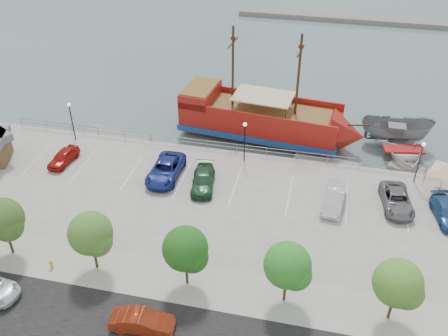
# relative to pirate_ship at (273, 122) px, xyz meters

# --- Properties ---
(ground) EXTENTS (160.00, 160.00, 0.00)m
(ground) POSITION_rel_pirate_ship_xyz_m (-1.92, -12.87, -2.10)
(ground) COLOR #4E6163
(sidewalk) EXTENTS (100.00, 4.00, 0.05)m
(sidewalk) POSITION_rel_pirate_ship_xyz_m (-1.92, -22.87, -1.08)
(sidewalk) COLOR #A19F93
(sidewalk) RESTS_ON land_slab
(seawall_railing) EXTENTS (50.00, 0.06, 1.00)m
(seawall_railing) POSITION_rel_pirate_ship_xyz_m (-1.92, -5.07, -0.57)
(seawall_railing) COLOR slate
(seawall_railing) RESTS_ON land_slab
(far_shore) EXTENTS (40.00, 3.00, 0.80)m
(far_shore) POSITION_rel_pirate_ship_xyz_m (8.08, 42.13, -1.70)
(far_shore) COLOR gray
(far_shore) RESTS_ON ground
(pirate_ship) EXTENTS (20.08, 7.36, 12.53)m
(pirate_ship) POSITION_rel_pirate_ship_xyz_m (0.00, 0.00, 0.00)
(pirate_ship) COLOR maroon
(pirate_ship) RESTS_ON ground
(patrol_boat) EXTENTS (7.48, 3.02, 2.86)m
(patrol_boat) POSITION_rel_pirate_ship_xyz_m (12.86, 1.86, -0.67)
(patrol_boat) COLOR slate
(patrol_boat) RESTS_ON ground
(speedboat) EXTENTS (6.07, 7.68, 1.44)m
(speedboat) POSITION_rel_pirate_ship_xyz_m (13.52, -0.84, -1.38)
(speedboat) COLOR silver
(speedboat) RESTS_ON ground
(dock_west) EXTENTS (7.69, 3.77, 0.42)m
(dock_west) POSITION_rel_pirate_ship_xyz_m (-16.53, -3.67, -1.89)
(dock_west) COLOR gray
(dock_west) RESTS_ON ground
(dock_mid) EXTENTS (6.79, 3.05, 0.37)m
(dock_mid) POSITION_rel_pirate_ship_xyz_m (6.04, -3.67, -1.91)
(dock_mid) COLOR gray
(dock_mid) RESTS_ON ground
(dock_east) EXTENTS (7.30, 4.77, 0.41)m
(dock_east) POSITION_rel_pirate_ship_xyz_m (15.57, -3.67, -1.90)
(dock_east) COLOR gray
(dock_east) RESTS_ON ground
(street_sedan) EXTENTS (4.33, 1.84, 1.39)m
(street_sedan) POSITION_rel_pirate_ship_xyz_m (-4.66, -27.30, -0.40)
(street_sedan) COLOR maroon
(street_sedan) RESTS_ON street
(fire_hydrant) EXTENTS (0.25, 0.25, 0.72)m
(fire_hydrant) POSITION_rel_pirate_ship_xyz_m (-13.19, -23.67, -0.71)
(fire_hydrant) COLOR #E8B700
(fire_hydrant) RESTS_ON sidewalk
(lamp_post_left) EXTENTS (0.36, 0.36, 4.28)m
(lamp_post_left) POSITION_rel_pirate_ship_xyz_m (-19.92, -6.37, 1.84)
(lamp_post_left) COLOR black
(lamp_post_left) RESTS_ON land_slab
(lamp_post_mid) EXTENTS (0.36, 0.36, 4.28)m
(lamp_post_mid) POSITION_rel_pirate_ship_xyz_m (-1.92, -6.37, 1.84)
(lamp_post_mid) COLOR black
(lamp_post_mid) RESTS_ON land_slab
(lamp_post_right) EXTENTS (0.36, 0.36, 4.28)m
(lamp_post_right) POSITION_rel_pirate_ship_xyz_m (14.08, -6.37, 1.84)
(lamp_post_right) COLOR black
(lamp_post_right) RESTS_ON land_slab
(tree_b) EXTENTS (3.30, 3.20, 5.00)m
(tree_b) POSITION_rel_pirate_ship_xyz_m (-16.78, -22.95, 2.20)
(tree_b) COLOR #473321
(tree_b) RESTS_ON sidewalk
(tree_c) EXTENTS (3.30, 3.20, 5.00)m
(tree_c) POSITION_rel_pirate_ship_xyz_m (-9.78, -22.95, 2.20)
(tree_c) COLOR #473321
(tree_c) RESTS_ON sidewalk
(tree_d) EXTENTS (3.30, 3.20, 5.00)m
(tree_d) POSITION_rel_pirate_ship_xyz_m (-2.78, -22.95, 2.20)
(tree_d) COLOR #473321
(tree_d) RESTS_ON sidewalk
(tree_e) EXTENTS (3.30, 3.20, 5.00)m
(tree_e) POSITION_rel_pirate_ship_xyz_m (4.22, -22.95, 2.20)
(tree_e) COLOR #473321
(tree_e) RESTS_ON sidewalk
(tree_f) EXTENTS (3.30, 3.20, 5.00)m
(tree_f) POSITION_rel_pirate_ship_xyz_m (11.22, -22.95, 2.20)
(tree_f) COLOR #473321
(tree_f) RESTS_ON sidewalk
(parked_car_a) EXTENTS (2.03, 4.06, 1.33)m
(parked_car_a) POSITION_rel_pirate_ship_xyz_m (-18.98, -10.62, -0.43)
(parked_car_a) COLOR #A91610
(parked_car_a) RESTS_ON land_slab
(parked_car_c) EXTENTS (2.64, 5.72, 1.59)m
(parked_car_c) POSITION_rel_pirate_ship_xyz_m (-8.56, -10.64, -0.30)
(parked_car_c) COLOR navy
(parked_car_c) RESTS_ON land_slab
(parked_car_d) EXTENTS (2.71, 5.09, 1.41)m
(parked_car_d) POSITION_rel_pirate_ship_xyz_m (-4.76, -11.36, -0.40)
(parked_car_d) COLOR #224B2F
(parked_car_d) RESTS_ON land_slab
(parked_car_f) EXTENTS (2.08, 4.82, 1.55)m
(parked_car_f) POSITION_rel_pirate_ship_xyz_m (6.93, -11.48, -0.33)
(parked_car_f) COLOR white
(parked_car_f) RESTS_ON land_slab
(parked_car_g) EXTENTS (3.00, 5.35, 1.41)m
(parked_car_g) POSITION_rel_pirate_ship_xyz_m (12.21, -10.49, -0.39)
(parked_car_g) COLOR slate
(parked_car_g) RESTS_ON land_slab
(parked_car_h) EXTENTS (2.72, 4.84, 1.32)m
(parked_car_h) POSITION_rel_pirate_ship_xyz_m (16.21, -11.22, -0.44)
(parked_car_h) COLOR #234F87
(parked_car_h) RESTS_ON land_slab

